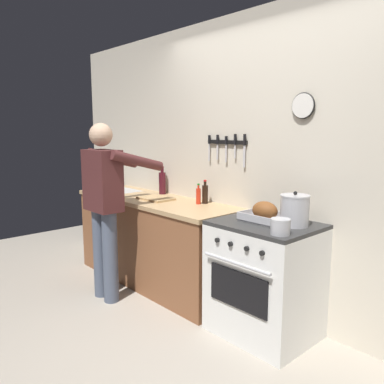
# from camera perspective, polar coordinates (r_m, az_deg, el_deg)

# --- Properties ---
(ground_plane) EXTENTS (8.00, 8.00, 0.00)m
(ground_plane) POSITION_cam_1_polar(r_m,az_deg,el_deg) (2.88, -6.86, -24.67)
(ground_plane) COLOR #A89E8E
(wall_back) EXTENTS (6.00, 0.13, 2.60)m
(wall_back) POSITION_cam_1_polar(r_m,az_deg,el_deg) (3.37, 11.75, 3.85)
(wall_back) COLOR beige
(wall_back) RESTS_ON ground
(counter_block) EXTENTS (2.03, 0.65, 0.90)m
(counter_block) POSITION_cam_1_polar(r_m,az_deg,el_deg) (4.12, -5.57, -7.00)
(counter_block) COLOR brown
(counter_block) RESTS_ON ground
(stove) EXTENTS (0.76, 0.67, 0.90)m
(stove) POSITION_cam_1_polar(r_m,az_deg,el_deg) (3.15, 10.59, -12.43)
(stove) COLOR white
(stove) RESTS_ON ground
(person_cook) EXTENTS (0.51, 0.63, 1.66)m
(person_cook) POSITION_cam_1_polar(r_m,az_deg,el_deg) (3.69, -12.60, -1.20)
(person_cook) COLOR #4C566B
(person_cook) RESTS_ON ground
(roasting_pan) EXTENTS (0.35, 0.26, 0.16)m
(roasting_pan) POSITION_cam_1_polar(r_m,az_deg,el_deg) (3.04, 10.64, -3.04)
(roasting_pan) COLOR #B7B7BC
(roasting_pan) RESTS_ON stove
(stock_pot) EXTENTS (0.21, 0.21, 0.26)m
(stock_pot) POSITION_cam_1_polar(r_m,az_deg,el_deg) (2.95, 14.84, -2.62)
(stock_pot) COLOR #B7B7BC
(stock_pot) RESTS_ON stove
(saucepan) EXTENTS (0.13, 0.13, 0.11)m
(saucepan) POSITION_cam_1_polar(r_m,az_deg,el_deg) (2.69, 12.86, -4.98)
(saucepan) COLOR #B7B7BC
(saucepan) RESTS_ON stove
(cutting_board) EXTENTS (0.36, 0.24, 0.02)m
(cutting_board) POSITION_cam_1_polar(r_m,az_deg,el_deg) (3.95, -5.34, -0.94)
(cutting_board) COLOR tan
(cutting_board) RESTS_ON counter_block
(bottle_soy_sauce) EXTENTS (0.06, 0.06, 0.23)m
(bottle_soy_sauce) POSITION_cam_1_polar(r_m,az_deg,el_deg) (3.71, 1.93, -0.25)
(bottle_soy_sauce) COLOR black
(bottle_soy_sauce) RESTS_ON counter_block
(bottle_hot_sauce) EXTENTS (0.05, 0.05, 0.20)m
(bottle_hot_sauce) POSITION_cam_1_polar(r_m,az_deg,el_deg) (3.68, 0.94, -0.54)
(bottle_hot_sauce) COLOR red
(bottle_hot_sauce) RESTS_ON counter_block
(bottle_wine_red) EXTENTS (0.08, 0.08, 0.30)m
(bottle_wine_red) POSITION_cam_1_polar(r_m,az_deg,el_deg) (4.26, -4.38, 1.41)
(bottle_wine_red) COLOR #47141E
(bottle_wine_red) RESTS_ON counter_block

